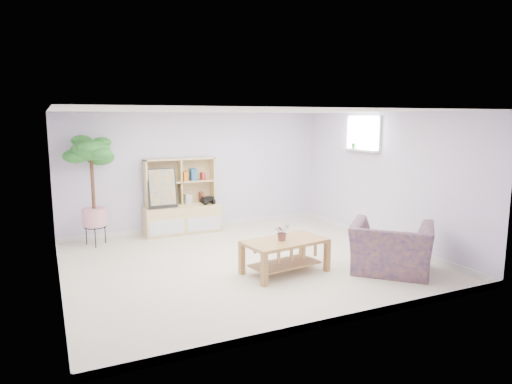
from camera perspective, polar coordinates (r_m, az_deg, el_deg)
name	(u,v)px	position (r m, az deg, el deg)	size (l,w,h in m)	color
floor	(246,262)	(7.43, -1.29, -8.73)	(5.50, 5.00, 0.01)	beige
ceiling	(245,111)	(7.06, -1.37, 10.12)	(5.50, 5.00, 0.01)	white
walls	(245,188)	(7.15, -1.33, 0.45)	(5.51, 5.01, 2.40)	silver
baseboard	(246,259)	(7.41, -1.30, -8.37)	(5.50, 5.00, 0.10)	white
window	(364,133)	(9.00, 13.31, 7.15)	(0.10, 0.98, 0.68)	white
window_sill	(361,150)	(8.98, 12.93, 5.11)	(0.14, 1.00, 0.04)	white
storage_unit	(182,196)	(9.17, -9.26, -0.54)	(1.50, 0.51, 1.50)	#D3B872
poster	(162,188)	(8.98, -11.64, 0.47)	(0.56, 0.13, 0.77)	#FAAF0A
toy_truck	(208,200)	(9.28, -6.07, -0.99)	(0.33, 0.22, 0.17)	black
coffee_table	(285,256)	(6.88, 3.63, -8.03)	(1.23, 0.67, 0.50)	olive
table_plant	(282,232)	(6.78, 3.29, -5.00)	(0.23, 0.20, 0.25)	#164D1D
floor_tree	(93,191)	(8.64, -19.70, 0.11)	(0.74, 0.74, 2.00)	#2B6923
armchair	(391,245)	(7.12, 16.56, -6.32)	(1.16, 1.01, 0.86)	navy
sill_plant	(355,142)	(9.12, 12.22, 6.07)	(0.13, 0.11, 0.24)	#2B6923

